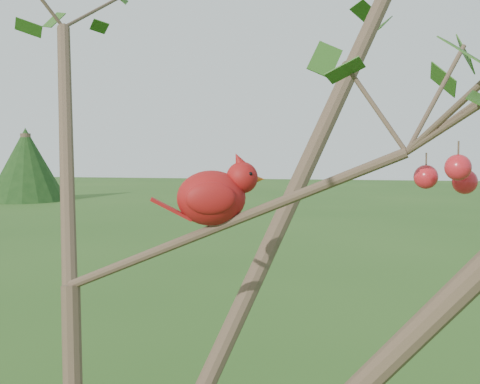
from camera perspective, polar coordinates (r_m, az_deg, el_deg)
The scene contains 3 objects.
crabapple_tree at distance 1.01m, azimuth -15.23°, elevation -0.82°, with size 2.35×2.05×2.95m.
cardinal at distance 1.04m, azimuth -2.36°, elevation -0.29°, with size 0.20×0.12×0.14m.
distant_trees at distance 25.11m, azimuth 3.51°, elevation 2.55°, with size 44.81×10.26×3.10m.
Camera 1 is at (0.46, -0.93, 2.21)m, focal length 45.00 mm.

